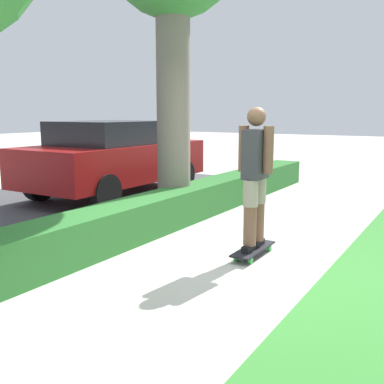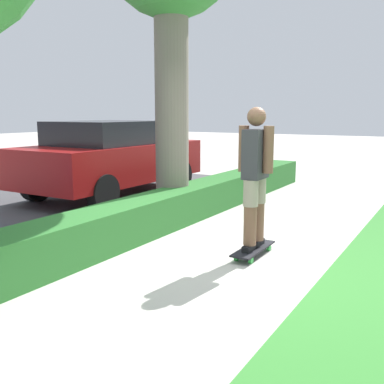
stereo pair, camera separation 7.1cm
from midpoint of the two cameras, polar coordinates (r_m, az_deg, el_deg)
The scene contains 5 objects.
ground_plane at distance 5.15m, azimuth 5.12°, elevation -9.21°, with size 60.00×60.00×0.00m, color #BCB7AD.
hedge_row at distance 5.92m, azimuth -8.86°, elevation -4.09°, with size 12.71×0.60×0.52m.
skateboard at distance 5.47m, azimuth 8.16°, elevation -7.25°, with size 0.82×0.24×0.10m.
skater_person at distance 5.27m, azimuth 8.40°, elevation 2.19°, with size 0.49×0.43×1.66m.
parked_car_middle at distance 9.36m, azimuth -9.65°, elevation 4.46°, with size 4.05×1.93×1.53m.
Camera 1 is at (-4.34, -2.17, 1.70)m, focal length 42.00 mm.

